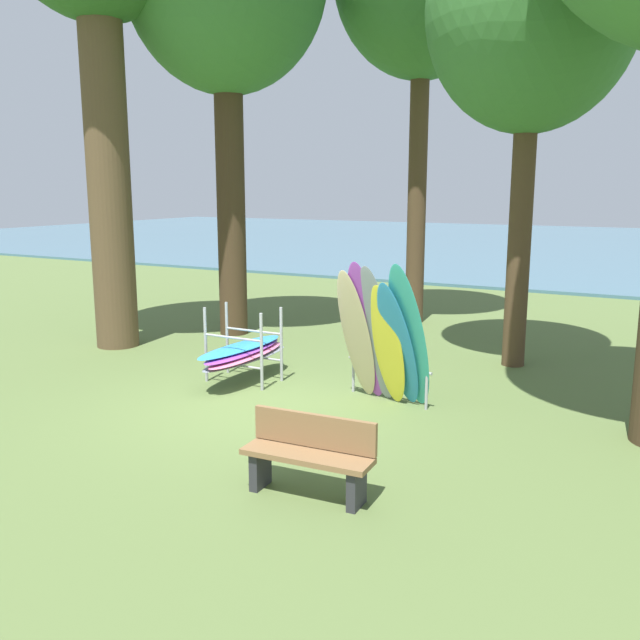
% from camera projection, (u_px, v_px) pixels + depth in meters
% --- Properties ---
extents(ground_plane, '(80.00, 80.00, 0.00)m').
position_uv_depth(ground_plane, '(254.00, 405.00, 10.16)').
color(ground_plane, '#566B38').
extents(lake_water, '(80.00, 36.00, 0.10)m').
position_uv_depth(lake_water, '(574.00, 245.00, 37.12)').
color(lake_water, '#477084').
rests_on(lake_water, ground).
extents(tree_far_right_back, '(3.53, 3.53, 8.13)m').
position_uv_depth(tree_far_right_back, '(532.00, 11.00, 11.31)').
color(tree_far_right_back, '#4C3823').
rests_on(tree_far_right_back, ground).
extents(leaning_board_pile, '(1.56, 1.00, 2.19)m').
position_uv_depth(leaning_board_pile, '(382.00, 338.00, 9.98)').
color(leaning_board_pile, '#C6B289').
rests_on(leaning_board_pile, ground).
extents(board_storage_rack, '(1.15, 2.13, 1.25)m').
position_uv_depth(board_storage_rack, '(244.00, 352.00, 11.34)').
color(board_storage_rack, '#9EA0A5').
rests_on(board_storage_rack, ground).
extents(park_bench, '(1.42, 0.48, 0.85)m').
position_uv_depth(park_bench, '(309.00, 454.00, 7.14)').
color(park_bench, '#2D2D33').
rests_on(park_bench, ground).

